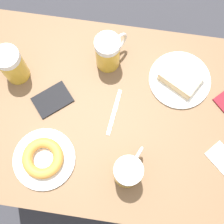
{
  "coord_description": "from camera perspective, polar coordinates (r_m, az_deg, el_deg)",
  "views": [
    {
      "loc": [
        0.3,
        0.05,
        1.79
      ],
      "look_at": [
        0.0,
        0.0,
        0.78
      ],
      "focal_mm": 50.0,
      "sensor_mm": 36.0,
      "label": 1
    }
  ],
  "objects": [
    {
      "name": "beer_mug_center",
      "position": [
        0.96,
        2.95,
        -10.84
      ],
      "size": [
        0.13,
        0.09,
        0.14
      ],
      "color": "gold",
      "rests_on": "table"
    },
    {
      "name": "plate_with_cake",
      "position": [
        1.12,
        12.39,
        6.02
      ],
      "size": [
        0.22,
        0.22,
        0.05
      ],
      "color": "white",
      "rests_on": "table"
    },
    {
      "name": "passport_near_edge",
      "position": [
        1.1,
        -10.84,
        2.22
      ],
      "size": [
        0.15,
        0.15,
        0.01
      ],
      "rotation": [
        0.0,
        0.0,
        0.71
      ],
      "color": "black",
      "rests_on": "table"
    },
    {
      "name": "beer_mug_right",
      "position": [
        1.11,
        -17.92,
        8.25
      ],
      "size": [
        0.09,
        0.13,
        0.14
      ],
      "color": "gold",
      "rests_on": "table"
    },
    {
      "name": "beer_mug_left",
      "position": [
        1.08,
        -0.67,
        10.91
      ],
      "size": [
        0.12,
        0.1,
        0.14
      ],
      "color": "gold",
      "rests_on": "table"
    },
    {
      "name": "napkin_folded",
      "position": [
        1.1,
        19.77,
        -8.27
      ],
      "size": [
        0.13,
        0.13,
        0.0
      ],
      "rotation": [
        0.0,
        0.0,
        3.98
      ],
      "color": "white",
      "rests_on": "table"
    },
    {
      "name": "plate_with_donut",
      "position": [
        1.04,
        -12.43,
        -8.3
      ],
      "size": [
        0.2,
        0.2,
        0.04
      ],
      "color": "white",
      "rests_on": "table"
    },
    {
      "name": "fork",
      "position": [
        1.07,
        0.4,
        -0.02
      ],
      "size": [
        0.17,
        0.03,
        0.0
      ],
      "rotation": [
        0.0,
        0.0,
        4.6
      ],
      "color": "silver",
      "rests_on": "table"
    },
    {
      "name": "table",
      "position": [
        1.14,
        0.0,
        -1.34
      ],
      "size": [
        0.7,
        1.02,
        0.76
      ],
      "color": "brown",
      "rests_on": "ground_plane"
    },
    {
      "name": "ground_plane",
      "position": [
        1.81,
        0.0,
        -7.16
      ],
      "size": [
        8.0,
        8.0,
        0.0
      ],
      "primitive_type": "plane",
      "color": "#333338"
    }
  ]
}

